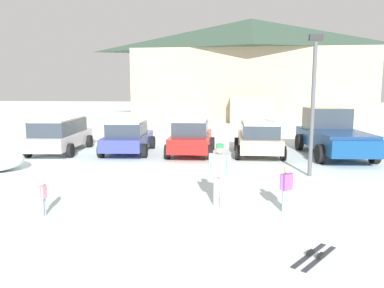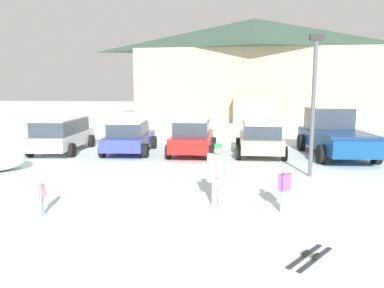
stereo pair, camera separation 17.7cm
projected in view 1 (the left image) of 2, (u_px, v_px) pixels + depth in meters
ski_lodge at (250, 69)px, 36.20m from camera, size 22.61×9.52×9.62m
parked_white_suv at (60, 134)px, 18.08m from camera, size 2.42×4.89×1.64m
parked_blue_hatchback at (128, 137)px, 17.84m from camera, size 2.38×4.30×1.54m
parked_red_sedan at (191, 137)px, 17.49m from camera, size 2.14×4.27×1.65m
parked_beige_suv at (258, 137)px, 17.30m from camera, size 2.17×4.10×1.56m
pickup_truck at (332, 134)px, 17.20m from camera, size 2.77×5.75×2.15m
skier_adult_in_blue_parka at (220, 172)px, 9.73m from camera, size 0.58×0.37×1.67m
skier_child_in_purple_jacket at (286, 186)px, 9.37m from camera, size 0.36×0.30×1.16m
skier_child_in_pink_snowsuit at (43, 196)px, 9.06m from camera, size 0.13×0.33×0.89m
pair_of_skis at (315, 256)px, 6.90m from camera, size 1.01×1.25×0.08m
lamp_post at (313, 97)px, 12.87m from camera, size 0.44×0.24×4.88m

